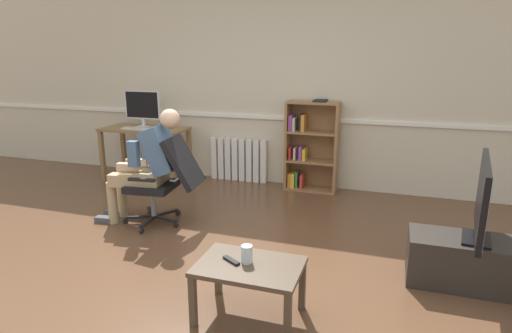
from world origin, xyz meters
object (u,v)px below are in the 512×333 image
Objects in this scene: office_chair at (166,177)px; coffee_table at (249,272)px; computer_mouse at (155,129)px; imac_monitor at (142,106)px; person_seated at (147,163)px; drinking_glass at (247,254)px; spare_remote at (231,260)px; radiator at (239,160)px; bookshelf at (309,147)px; tv_screen at (482,199)px; keyboard at (136,129)px; tv_stand at (473,263)px; computer_desk at (145,136)px.

office_chair is 1.90m from coffee_table.
imac_monitor is at bearing 147.23° from computer_mouse.
imac_monitor reaches higher than office_chair.
computer_mouse is 1.42m from person_seated.
coffee_table is 5.75× the size of drinking_glass.
drinking_glass reaches higher than spare_remote.
office_chair reaches higher than radiator.
office_chair is 1.86m from drinking_glass.
tv_screen is at bearing -49.64° from bookshelf.
spare_remote is at bearing 41.47° from person_seated.
coffee_table is 0.14m from spare_remote.
keyboard reaches higher than coffee_table.
spare_remote is (-0.10, -0.02, -0.05)m from drinking_glass.
coffee_table is at bearing -86.22° from bookshelf.
keyboard reaches higher than drinking_glass.
imac_monitor is 1.35× the size of keyboard.
coffee_table is (-1.51, -0.94, 0.15)m from tv_stand.
radiator is at bearing 111.50° from drinking_glass.
imac_monitor is at bearing 127.74° from computer_desk.
computer_desk is at bearing 73.31° from keyboard.
computer_desk is 1.44× the size of radiator.
coffee_table is 0.12m from drinking_glass.
bookshelf is 2.97m from coffee_table.
imac_monitor is at bearing 156.10° from tv_stand.
person_seated is 1.28× the size of tv_stand.
radiator is at bearing 17.20° from computer_desk.
tv_screen is (2.73, -2.11, 0.41)m from radiator.
imac_monitor is at bearing 72.94° from spare_remote.
radiator is 1.17× the size of coffee_table.
keyboard is 4.36m from tv_stand.
imac_monitor reaches higher than radiator.
keyboard is 0.42× the size of tv_stand.
office_chair is at bearing 90.00° from person_seated.
keyboard reaches higher than computer_desk.
spare_remote reaches higher than tv_stand.
coffee_table is at bearing -47.15° from imac_monitor.
imac_monitor is 4.44m from tv_screen.
drinking_glass is at bearing -45.99° from spare_remote.
imac_monitor is at bearing -147.67° from office_chair.
bookshelf is at bearing 10.57° from keyboard.
office_chair is at bearing 136.42° from coffee_table.
imac_monitor reaches higher than tv_screen.
tv_screen reaches higher than spare_remote.
imac_monitor is at bearing 94.72° from keyboard.
drinking_glass is at bearing -68.50° from radiator.
person_seated reaches higher than computer_desk.
bookshelf is at bearing 130.33° from tv_stand.
coffee_table is (0.19, -2.95, -0.24)m from bookshelf.
computer_desk is 0.99× the size of bookshelf.
keyboard is 4.08× the size of computer_mouse.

